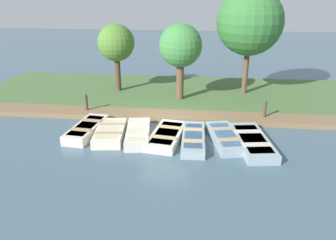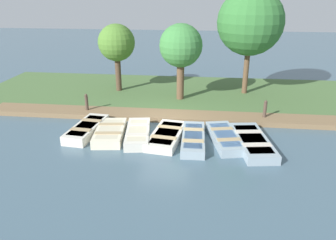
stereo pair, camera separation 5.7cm
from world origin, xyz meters
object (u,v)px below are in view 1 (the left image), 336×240
Objects in this scene: rowboat_0 at (87,129)px; rowboat_4 at (193,139)px; park_tree_center at (250,22)px; mooring_post_far at (265,111)px; rowboat_6 at (252,142)px; rowboat_5 at (225,138)px; mooring_post_near at (87,104)px; rowboat_1 at (110,133)px; rowboat_2 at (138,133)px; rowboat_3 at (167,136)px; park_tree_left at (180,47)px; park_tree_far_left at (116,44)px.

rowboat_0 is 0.96× the size of rowboat_4.
rowboat_0 is at bearing -49.57° from park_tree_center.
rowboat_0 is at bearing -73.83° from mooring_post_far.
rowboat_4 is 2.48m from rowboat_6.
mooring_post_near reaches higher than rowboat_5.
mooring_post_near is at bearing -150.39° from rowboat_1.
rowboat_2 is 0.96× the size of rowboat_4.
mooring_post_far is at bearing 127.91° from rowboat_3.
park_tree_left is (-5.13, -2.36, 3.02)m from rowboat_5.
mooring_post_far is 5.69m from park_tree_center.
rowboat_2 is 0.96× the size of rowboat_5.
rowboat_3 is (-0.00, 2.55, -0.02)m from rowboat_1.
park_tree_center is at bearing 128.85° from rowboat_1.
rowboat_2 is 0.48× the size of park_tree_center.
rowboat_1 is 1.26m from rowboat_2.
park_tree_left is at bearing 147.74° from rowboat_0.
park_tree_far_left reaches higher than rowboat_2.
rowboat_0 is 8.62m from mooring_post_far.
mooring_post_far is at bearing 59.84° from park_tree_left.
rowboat_4 is 0.70× the size of park_tree_left.
park_tree_far_left reaches higher than rowboat_0.
mooring_post_far is at bearing 111.92° from rowboat_0.
rowboat_3 is 2.52m from rowboat_5.
rowboat_6 is (0.03, 2.48, 0.00)m from rowboat_4.
park_tree_far_left is 4.17m from park_tree_left.
mooring_post_far is (-2.83, 3.39, 0.37)m from rowboat_4.
rowboat_1 is 3.72m from rowboat_4.
rowboat_6 is at bearing 87.87° from rowboat_4.
rowboat_4 is at bearing 76.53° from rowboat_2.
rowboat_0 is 1.00× the size of rowboat_2.
rowboat_2 is 9.55m from park_tree_center.
rowboat_5 is (-0.26, 1.36, 0.00)m from rowboat_4.
park_tree_left reaches higher than rowboat_2.
park_tree_left is at bearing 118.57° from mooring_post_near.
rowboat_2 is 4.95m from rowboat_6.
rowboat_6 reaches higher than rowboat_3.
rowboat_0 reaches higher than rowboat_6.
park_tree_center reaches higher than mooring_post_near.
rowboat_0 is 0.84× the size of rowboat_6.
rowboat_1 is at bearing -96.04° from rowboat_2.
park_tree_far_left is (-3.83, -8.37, 2.56)m from mooring_post_far.
park_tree_center reaches higher than rowboat_0.
mooring_post_near is at bearing -136.86° from rowboat_2.
rowboat_0 is 10.95m from park_tree_center.
rowboat_5 is 9.47m from park_tree_far_left.
park_tree_left reaches higher than rowboat_0.
park_tree_center is at bearing 168.63° from rowboat_6.
rowboat_1 reaches higher than rowboat_6.
mooring_post_near is (-2.64, -1.99, 0.35)m from rowboat_1.
rowboat_2 is at bearing 84.82° from rowboat_1.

